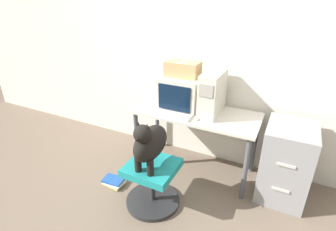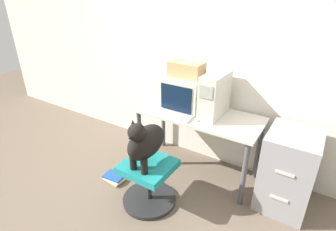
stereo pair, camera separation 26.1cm
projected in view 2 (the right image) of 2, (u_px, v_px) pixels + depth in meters
name	position (u px, v px, depth m)	size (l,w,h in m)	color
ground_plane	(183.00, 184.00, 2.89)	(12.00, 12.00, 0.00)	#6B5B4C
wall_back	(216.00, 55.00, 2.84)	(8.00, 0.05, 2.60)	silver
desk	(198.00, 122.00, 2.84)	(1.34, 0.60, 0.74)	beige
crt_monitor	(185.00, 93.00, 2.87)	(0.44, 0.41, 0.35)	beige
pc_tower	(215.00, 95.00, 2.66)	(0.18, 0.45, 0.45)	beige
keyboard	(172.00, 115.00, 2.74)	(0.44, 0.16, 0.03)	silver
computer_mouse	(197.00, 120.00, 2.62)	(0.06, 0.04, 0.04)	beige
office_chair	(149.00, 181.00, 2.56)	(0.53, 0.53, 0.46)	#262628
dog	(145.00, 141.00, 2.33)	(0.23, 0.47, 0.50)	black
filing_cabinet	(288.00, 170.00, 2.47)	(0.45, 0.54, 0.79)	gray
cardboard_box	(186.00, 70.00, 2.76)	(0.36, 0.21, 0.16)	tan
book_stack_floor	(114.00, 178.00, 2.94)	(0.25, 0.18, 0.06)	gold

